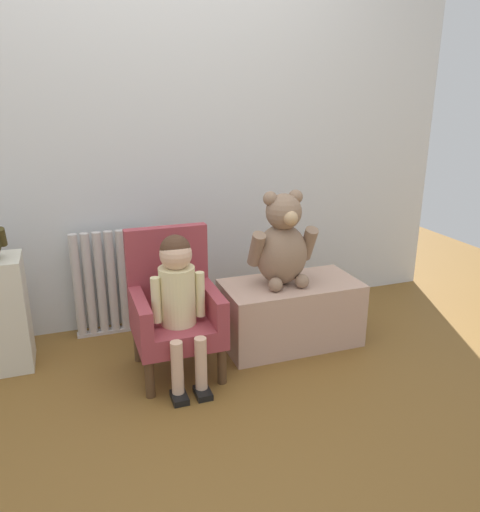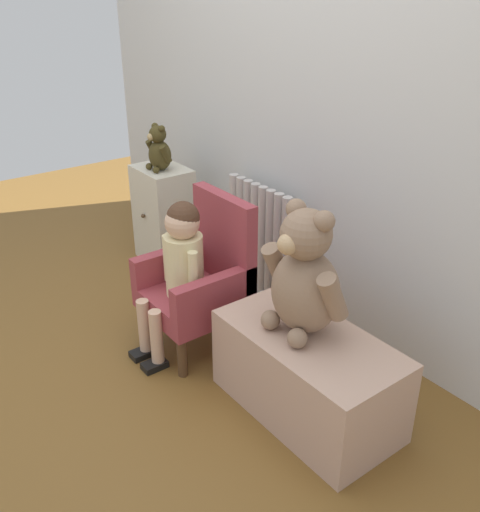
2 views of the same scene
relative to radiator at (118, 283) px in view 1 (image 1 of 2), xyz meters
The scene contains 7 objects.
ground_plane 1.07m from the radiator, 76.13° to the right, with size 6.00×6.00×0.00m, color brown.
back_wall 0.94m from the radiator, 26.84° to the left, with size 3.80×0.05×2.40m, color silver.
radiator is the anchor object (origin of this frame).
child_armchair 0.55m from the radiator, 66.54° to the right, with size 0.41×0.41×0.70m.
child_figure 0.67m from the radiator, 70.54° to the right, with size 0.25×0.35×0.72m.
low_bench 0.99m from the radiator, 27.51° to the right, with size 0.74×0.38×0.35m, color tan.
large_teddy_bear 0.97m from the radiator, 28.50° to the right, with size 0.37×0.26×0.50m.
Camera 1 is at (-0.48, -1.73, 1.33)m, focal length 35.00 mm.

